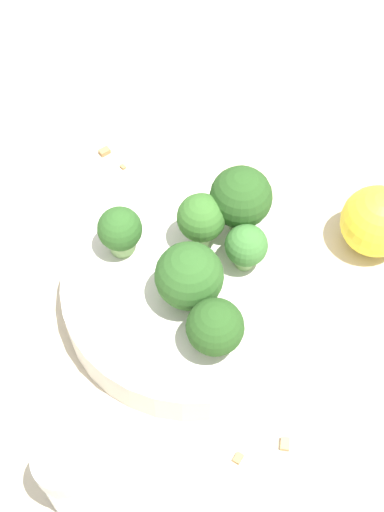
% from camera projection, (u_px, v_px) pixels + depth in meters
% --- Properties ---
extents(ground_plane, '(3.00, 3.00, 0.00)m').
position_uv_depth(ground_plane, '(192.00, 302.00, 0.57)').
color(ground_plane, beige).
extents(bowl, '(0.20, 0.20, 0.04)m').
position_uv_depth(bowl, '(192.00, 291.00, 0.56)').
color(bowl, silver).
rests_on(bowl, ground_plane).
extents(broccoli_floret_0, '(0.04, 0.04, 0.05)m').
position_uv_depth(broccoli_floret_0, '(201.00, 219.00, 0.53)').
color(broccoli_floret_0, '#84AD66').
rests_on(broccoli_floret_0, bowl).
extents(broccoli_floret_1, '(0.05, 0.05, 0.06)m').
position_uv_depth(broccoli_floret_1, '(189.00, 277.00, 0.51)').
color(broccoli_floret_1, '#7A9E5B').
rests_on(broccoli_floret_1, bowl).
extents(broccoli_floret_2, '(0.03, 0.03, 0.04)m').
position_uv_depth(broccoli_floret_2, '(120.00, 231.00, 0.54)').
color(broccoli_floret_2, '#84AD66').
rests_on(broccoli_floret_2, bowl).
extents(broccoli_floret_3, '(0.03, 0.03, 0.04)m').
position_uv_depth(broccoli_floret_3, '(246.00, 247.00, 0.53)').
color(broccoli_floret_3, '#84AD66').
rests_on(broccoli_floret_3, bowl).
extents(broccoli_floret_4, '(0.04, 0.04, 0.05)m').
position_uv_depth(broccoli_floret_4, '(215.00, 328.00, 0.49)').
color(broccoli_floret_4, '#84AD66').
rests_on(broccoli_floret_4, bowl).
extents(broccoli_floret_5, '(0.05, 0.05, 0.06)m').
position_uv_depth(broccoli_floret_5, '(241.00, 198.00, 0.54)').
color(broccoli_floret_5, '#7A9E5B').
rests_on(broccoli_floret_5, bowl).
extents(pepper_shaker, '(0.04, 0.04, 0.07)m').
position_uv_depth(pepper_shaker, '(70.00, 477.00, 0.46)').
color(pepper_shaker, silver).
rests_on(pepper_shaker, ground_plane).
extents(lemon_wedge, '(0.06, 0.06, 0.06)m').
position_uv_depth(lemon_wedge, '(377.00, 221.00, 0.58)').
color(lemon_wedge, yellow).
rests_on(lemon_wedge, ground_plane).
extents(almond_crumb_0, '(0.01, 0.00, 0.01)m').
position_uv_depth(almond_crumb_0, '(123.00, 166.00, 0.65)').
color(almond_crumb_0, '#AD7F4C').
rests_on(almond_crumb_0, ground_plane).
extents(almond_crumb_1, '(0.01, 0.01, 0.01)m').
position_uv_depth(almond_crumb_1, '(285.00, 443.00, 0.50)').
color(almond_crumb_1, tan).
rests_on(almond_crumb_1, ground_plane).
extents(almond_crumb_3, '(0.01, 0.01, 0.01)m').
position_uv_depth(almond_crumb_3, '(104.00, 150.00, 0.65)').
color(almond_crumb_3, '#AD7F4C').
rests_on(almond_crumb_3, ground_plane).
extents(almond_crumb_4, '(0.01, 0.01, 0.01)m').
position_uv_depth(almond_crumb_4, '(238.00, 457.00, 0.50)').
color(almond_crumb_4, '#AD7F4C').
rests_on(almond_crumb_4, ground_plane).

